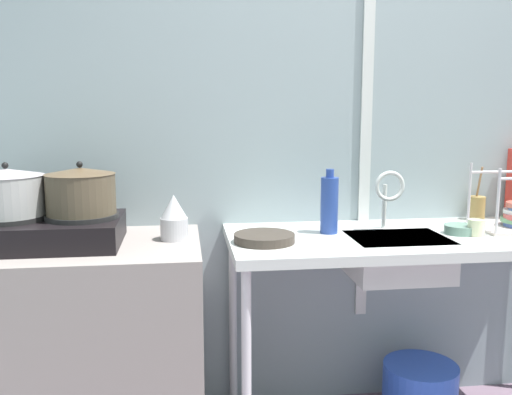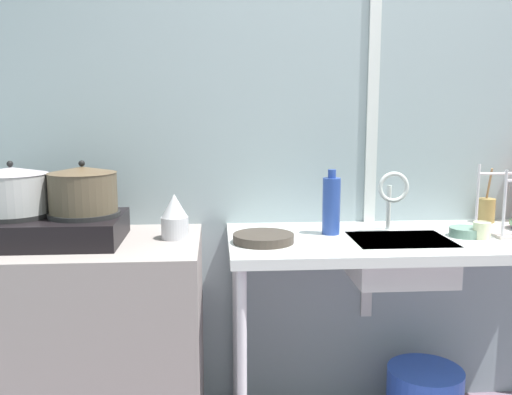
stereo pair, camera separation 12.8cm
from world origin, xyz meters
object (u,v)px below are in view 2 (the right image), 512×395
at_px(bottle_by_sink, 331,205).
at_px(utensil_jar, 487,210).
at_px(pot_on_right_burner, 83,189).
at_px(percolator, 175,217).
at_px(faucet, 393,191).
at_px(sink_basin, 400,259).
at_px(stove, 50,228).
at_px(pot_on_left_burner, 12,190).
at_px(frying_pan, 263,238).
at_px(small_bowl_on_drainboard, 466,232).
at_px(cup_by_rack, 482,230).

relative_size(bottle_by_sink, utensil_jar, 1.07).
xyz_separation_m(pot_on_right_burner, percolator, (0.35, 0.03, -0.12)).
xyz_separation_m(pot_on_right_burner, faucet, (1.24, 0.09, -0.04)).
distance_m(bottle_by_sink, utensil_jar, 0.78).
height_order(sink_basin, utensil_jar, utensil_jar).
bearing_deg(faucet, stove, -176.15).
bearing_deg(stove, bottle_by_sink, 3.42).
relative_size(percolator, bottle_by_sink, 0.67).
distance_m(pot_on_left_burner, percolator, 0.62).
height_order(pot_on_right_burner, utensil_jar, pot_on_right_burner).
distance_m(faucet, utensil_jar, 0.53).
height_order(stove, utensil_jar, utensil_jar).
distance_m(sink_basin, utensil_jar, 0.60).
distance_m(percolator, frying_pan, 0.37).
relative_size(pot_on_left_burner, sink_basin, 0.71).
relative_size(percolator, frying_pan, 0.76).
height_order(pot_on_right_burner, small_bowl_on_drainboard, pot_on_right_burner).
distance_m(pot_on_left_burner, sink_basin, 1.54).
distance_m(small_bowl_on_drainboard, bottle_by_sink, 0.56).
bearing_deg(cup_by_rack, sink_basin, 176.93).
height_order(frying_pan, bottle_by_sink, bottle_by_sink).
bearing_deg(utensil_jar, stove, -172.26).
height_order(pot_on_left_burner, pot_on_right_burner, same).
bearing_deg(pot_on_right_burner, frying_pan, -5.14).
distance_m(pot_on_right_burner, utensil_jar, 1.76).
xyz_separation_m(stove, sink_basin, (1.37, -0.05, -0.14)).
distance_m(stove, pot_on_right_burner, 0.20).
relative_size(sink_basin, frying_pan, 1.63).
bearing_deg(pot_on_right_burner, small_bowl_on_drainboard, -0.57).
xyz_separation_m(cup_by_rack, utensil_jar, (0.17, 0.32, 0.02)).
height_order(stove, bottle_by_sink, bottle_by_sink).
relative_size(pot_on_right_burner, frying_pan, 1.11).
height_order(pot_on_left_burner, small_bowl_on_drainboard, pot_on_left_burner).
height_order(pot_on_right_burner, bottle_by_sink, pot_on_right_burner).
distance_m(pot_on_left_burner, faucet, 1.51).
distance_m(cup_by_rack, utensil_jar, 0.36).
distance_m(pot_on_right_burner, sink_basin, 1.28).
bearing_deg(small_bowl_on_drainboard, cup_by_rack, -49.34).
bearing_deg(frying_pan, cup_by_rack, -0.04).
bearing_deg(pot_on_right_burner, bottle_by_sink, 3.88).
bearing_deg(bottle_by_sink, small_bowl_on_drainboard, -8.62).
distance_m(stove, frying_pan, 0.83).
xyz_separation_m(pot_on_right_burner, sink_basin, (1.24, -0.05, -0.29)).
distance_m(faucet, cup_by_rack, 0.38).
relative_size(percolator, sink_basin, 0.47).
bearing_deg(small_bowl_on_drainboard, faucet, 158.71).
bearing_deg(sink_basin, pot_on_left_burner, 178.27).
bearing_deg(cup_by_rack, pot_on_left_burner, 178.03).
bearing_deg(cup_by_rack, frying_pan, 179.96).
xyz_separation_m(stove, percolator, (0.48, 0.03, 0.03)).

